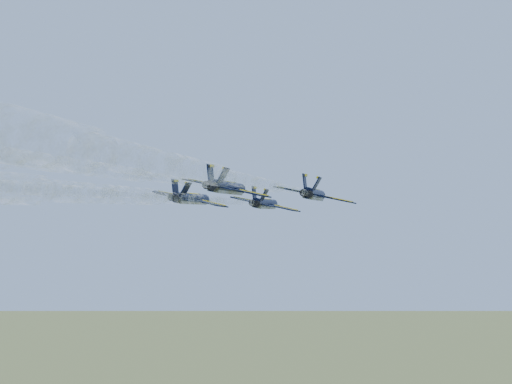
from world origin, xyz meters
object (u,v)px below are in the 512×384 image
Objects in this scene: jet_lead at (265,204)px; jet_slot at (228,188)px; jet_right at (315,195)px; jet_left at (192,199)px.

jet_lead is 1.00× the size of jet_slot.
jet_right is at bearing -47.50° from jet_lead.
jet_lead is at bearing 46.82° from jet_left.
jet_lead and jet_left have the same top height.
jet_right is (20.83, 7.23, 0.00)m from jet_left.
jet_left is 22.05m from jet_right.
jet_right is at bearing 45.44° from jet_slot.
jet_right is at bearing -2.06° from jet_left.
jet_slot is (14.26, -7.98, 0.00)m from jet_left.
jet_lead is 1.00× the size of jet_right.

